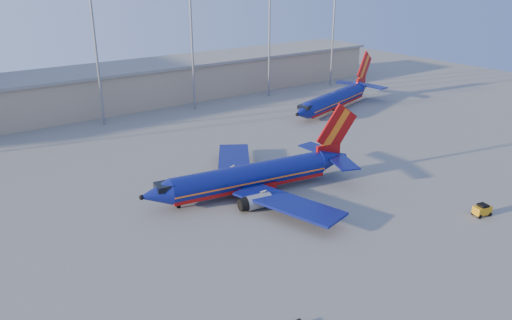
{
  "coord_description": "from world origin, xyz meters",
  "views": [
    {
      "loc": [
        -35.23,
        -46.41,
        28.4
      ],
      "look_at": [
        1.69,
        4.92,
        4.0
      ],
      "focal_mm": 35.0,
      "sensor_mm": 36.0,
      "label": 1
    }
  ],
  "objects": [
    {
      "name": "terminal_building",
      "position": [
        10.0,
        58.0,
        4.32
      ],
      "size": [
        122.0,
        16.0,
        8.5
      ],
      "color": "gray",
      "rests_on": "ground"
    },
    {
      "name": "aircraft_second",
      "position": [
        39.08,
        27.75,
        2.49
      ],
      "size": [
        31.12,
        16.21,
        10.87
      ],
      "rotation": [
        0.0,
        0.0,
        0.31
      ],
      "color": "navy",
      "rests_on": "ground"
    },
    {
      "name": "light_mast_row",
      "position": [
        5.0,
        46.0,
        17.55
      ],
      "size": [
        101.6,
        1.6,
        28.65
      ],
      "color": "gray",
      "rests_on": "ground"
    },
    {
      "name": "ground",
      "position": [
        0.0,
        0.0,
        0.0
      ],
      "size": [
        220.0,
        220.0,
        0.0
      ],
      "primitive_type": "plane",
      "color": "slate",
      "rests_on": "ground"
    },
    {
      "name": "baggage_tug",
      "position": [
        19.16,
        -18.21,
        0.79
      ],
      "size": [
        2.36,
        1.74,
        1.53
      ],
      "rotation": [
        0.0,
        0.0,
        -0.23
      ],
      "color": "#CA8911",
      "rests_on": "ground"
    },
    {
      "name": "aircraft_main",
      "position": [
        0.53,
        3.66,
        2.31
      ],
      "size": [
        31.75,
        30.32,
        10.8
      ],
      "rotation": [
        0.0,
        0.0,
        -0.16
      ],
      "color": "navy",
      "rests_on": "ground"
    }
  ]
}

